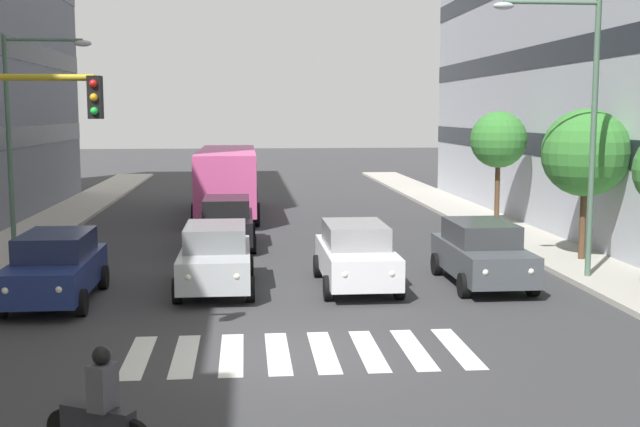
{
  "coord_description": "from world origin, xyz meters",
  "views": [
    {
      "loc": [
        1.05,
        15.19,
        4.69
      ],
      "look_at": [
        -0.73,
        -3.76,
        2.27
      ],
      "focal_mm": 44.84,
      "sensor_mm": 36.0,
      "label": 1
    }
  ],
  "objects": [
    {
      "name": "car_1",
      "position": [
        -1.89,
        -5.78,
        0.89
      ],
      "size": [
        2.02,
        4.44,
        1.72
      ],
      "color": "silver",
      "rests_on": "ground_plane"
    },
    {
      "name": "bus_behind_traffic",
      "position": [
        1.85,
        -21.25,
        1.86
      ],
      "size": [
        2.78,
        10.5,
        3.0
      ],
      "color": "#DB5193",
      "rests_on": "ground_plane"
    },
    {
      "name": "car_3",
      "position": [
        5.75,
        -4.78,
        0.89
      ],
      "size": [
        2.02,
        4.44,
        1.72
      ],
      "color": "navy",
      "rests_on": "ground_plane"
    },
    {
      "name": "car_2",
      "position": [
        1.85,
        -5.82,
        0.89
      ],
      "size": [
        2.02,
        4.44,
        1.72
      ],
      "color": "#B2B7BC",
      "rests_on": "ground_plane"
    },
    {
      "name": "car_row2_0",
      "position": [
        1.71,
        -12.65,
        0.89
      ],
      "size": [
        2.02,
        4.44,
        1.72
      ],
      "color": "black",
      "rests_on": "ground_plane"
    },
    {
      "name": "motorcycle_with_rider",
      "position": [
        3.06,
        4.52,
        0.65
      ],
      "size": [
        1.55,
        0.87,
        1.57
      ],
      "color": "black",
      "rests_on": "ground_plane"
    },
    {
      "name": "ground_plane",
      "position": [
        0.0,
        0.0,
        0.0
      ],
      "size": [
        180.0,
        180.0,
        0.0
      ],
      "primitive_type": "plane",
      "color": "#38383A"
    },
    {
      "name": "street_tree_1",
      "position": [
        -9.37,
        -8.46,
        3.45
      ],
      "size": [
        2.7,
        2.7,
        4.66
      ],
      "color": "#513823",
      "rests_on": "sidewalk_left"
    },
    {
      "name": "car_0",
      "position": [
        -5.36,
        -5.77,
        0.89
      ],
      "size": [
        2.02,
        4.44,
        1.72
      ],
      "color": "#474C51",
      "rests_on": "ground_plane"
    },
    {
      "name": "street_lamp_right",
      "position": [
        8.01,
        -10.86,
        4.39
      ],
      "size": [
        2.74,
        0.28,
        6.93
      ],
      "color": "#4C6B56",
      "rests_on": "sidewalk_right"
    },
    {
      "name": "street_tree_2",
      "position": [
        -8.91,
        -15.52,
        3.6
      ],
      "size": [
        2.22,
        2.22,
        4.58
      ],
      "color": "#513823",
      "rests_on": "sidewalk_left"
    },
    {
      "name": "street_lamp_left",
      "position": [
        -7.99,
        -5.92,
        4.76
      ],
      "size": [
        2.98,
        0.28,
        7.59
      ],
      "color": "#4C6B56",
      "rests_on": "sidewalk_left"
    },
    {
      "name": "crosswalk_markings",
      "position": [
        0.0,
        0.0,
        0.0
      ],
      "size": [
        6.75,
        2.8,
        0.01
      ],
      "color": "silver",
      "rests_on": "ground_plane"
    }
  ]
}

